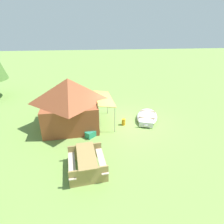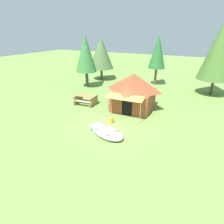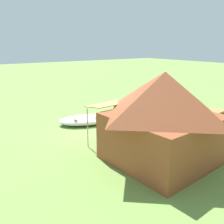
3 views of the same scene
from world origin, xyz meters
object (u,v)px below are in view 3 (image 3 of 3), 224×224
at_px(picnic_table, 210,118).
at_px(fuel_can, 114,127).
at_px(canvas_cabin_tent, 163,116).
at_px(beached_rowboat, 85,120).
at_px(cooler_box, 166,136).

xyz_separation_m(picnic_table, fuel_can, (3.55, -2.11, -0.29)).
xyz_separation_m(canvas_cabin_tent, fuel_can, (-0.33, -2.98, -1.26)).
distance_m(beached_rowboat, canvas_cabin_tent, 4.71).
distance_m(beached_rowboat, fuel_can, 1.63).
xyz_separation_m(beached_rowboat, picnic_table, (-4.03, 3.67, 0.27)).
relative_size(cooler_box, fuel_can, 1.33).
xyz_separation_m(canvas_cabin_tent, cooler_box, (-1.40, -1.05, -1.28)).
bearing_deg(canvas_cabin_tent, fuel_can, -96.29).
bearing_deg(fuel_can, canvas_cabin_tent, 83.71).
bearing_deg(picnic_table, fuel_can, -30.73).
distance_m(beached_rowboat, picnic_table, 5.46).
bearing_deg(cooler_box, fuel_can, -61.02).
bearing_deg(picnic_table, beached_rowboat, -42.29).
xyz_separation_m(cooler_box, fuel_can, (1.07, -1.93, 0.03)).
relative_size(beached_rowboat, canvas_cabin_tent, 0.64).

